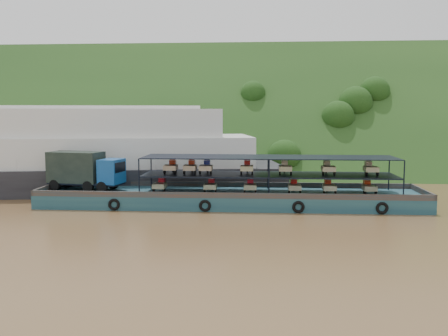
{
  "coord_description": "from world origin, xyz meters",
  "views": [
    {
      "loc": [
        1.45,
        -45.04,
        8.47
      ],
      "look_at": [
        -2.0,
        3.0,
        3.2
      ],
      "focal_mm": 40.0,
      "sensor_mm": 36.0,
      "label": 1
    }
  ],
  "objects": [
    {
      "name": "passenger_ferry",
      "position": [
        -19.03,
        8.46,
        4.03
      ],
      "size": [
        47.2,
        19.29,
        9.3
      ],
      "rotation": [
        0.0,
        0.0,
        0.17
      ],
      "color": "black",
      "rests_on": "ground"
    },
    {
      "name": "hillside",
      "position": [
        0.0,
        36.0,
        0.0
      ],
      "size": [
        140.0,
        39.6,
        39.6
      ],
      "primitive_type": "cube",
      "rotation": [
        0.79,
        0.0,
        0.0
      ],
      "color": "#1A3814",
      "rests_on": "ground"
    },
    {
      "name": "ground",
      "position": [
        0.0,
        0.0,
        0.0
      ],
      "size": [
        160.0,
        160.0,
        0.0
      ],
      "primitive_type": "plane",
      "color": "brown",
      "rests_on": "ground"
    },
    {
      "name": "cargo_barge",
      "position": [
        -2.76,
        0.7,
        1.21
      ],
      "size": [
        35.07,
        7.18,
        4.84
      ],
      "color": "#15394C",
      "rests_on": "ground"
    }
  ]
}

